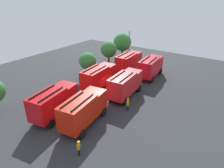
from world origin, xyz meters
name	(u,v)px	position (x,y,z in m)	size (l,w,h in m)	color
ground_plane	(112,92)	(0.00, 0.00, 0.00)	(55.65, 55.65, 0.00)	#2D3033
fire_truck_0	(84,109)	(-8.97, -2.18, 2.15)	(7.48, 3.61, 3.88)	red
fire_truck_1	(125,84)	(-0.08, -2.50, 2.15)	(7.37, 3.22, 3.88)	red
fire_truck_2	(151,66)	(9.17, -2.33, 2.15)	(7.38, 3.25, 3.88)	red
fire_truck_3	(54,101)	(-9.73, 2.13, 2.15)	(7.51, 3.74, 3.88)	red
fire_truck_4	(99,76)	(-0.09, 2.56, 2.15)	(7.37, 3.20, 3.88)	red
fire_truck_5	(129,61)	(9.38, 2.49, 2.15)	(7.34, 3.12, 3.88)	red
firefighter_0	(79,148)	(-13.12, -5.18, 0.94)	(0.48, 0.42, 1.68)	black
firefighter_1	(111,73)	(4.90, 3.58, 0.95)	(0.48, 0.37, 1.70)	black
firefighter_2	(99,96)	(-3.85, -0.32, 1.01)	(0.46, 0.33, 1.79)	black
firefighter_3	(80,81)	(-1.20, 5.70, 0.99)	(0.45, 0.48, 1.76)	black
firefighter_4	(128,104)	(-3.34, -4.91, 1.02)	(0.47, 0.35, 1.81)	black
tree_1	(88,61)	(2.27, 6.93, 3.24)	(3.11, 3.11, 4.82)	brown
tree_2	(109,50)	(10.02, 7.83, 3.53)	(3.38, 3.38, 5.25)	brown
tree_3	(122,42)	(14.92, 7.51, 4.18)	(4.01, 4.01, 6.22)	brown
traffic_cone_0	(121,86)	(2.29, -0.30, 0.29)	(0.41, 0.41, 0.59)	#F2600C
traffic_cone_1	(116,87)	(1.29, 0.01, 0.29)	(0.40, 0.40, 0.57)	#F2600C
traffic_cone_2	(125,80)	(4.45, 0.35, 0.36)	(0.50, 0.50, 0.72)	#F2600C
lamppost	(129,43)	(15.46, 6.05, 4.08)	(0.36, 0.36, 7.02)	slate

